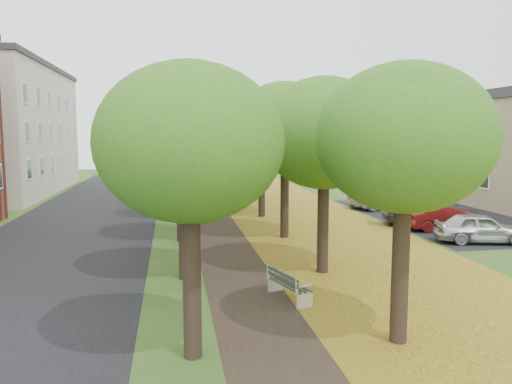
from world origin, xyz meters
name	(u,v)px	position (x,y,z in m)	size (l,w,h in m)	color
ground	(290,349)	(0.00, 0.00, 0.00)	(120.00, 120.00, 0.00)	#2D4C19
street_asphalt	(73,232)	(-7.50, 15.00, 0.00)	(8.00, 70.00, 0.01)	black
footpath	(223,227)	(0.00, 15.00, 0.00)	(3.20, 70.00, 0.01)	black
leaf_verge	(315,224)	(5.00, 15.00, 0.01)	(7.50, 70.00, 0.01)	gold
parking_lot	(450,217)	(13.50, 16.00, 0.00)	(9.00, 16.00, 0.01)	black
tree_row_west	(179,133)	(-2.20, 15.00, 4.90)	(4.35, 34.35, 6.77)	black
tree_row_east	(272,133)	(2.60, 15.00, 4.90)	(4.35, 34.35, 6.77)	black
bench	(287,285)	(0.72, 3.36, 0.45)	(1.05, 1.90, 0.86)	#2B362D
car_silver	(481,228)	(11.00, 9.40, 0.67)	(1.59, 3.94, 1.34)	#A4A4A9
car_red	(445,217)	(11.00, 12.38, 0.65)	(1.38, 3.95, 1.30)	maroon
car_grey	(432,212)	(11.00, 13.70, 0.74)	(2.08, 5.13, 1.49)	#333439
car_white	(382,198)	(11.00, 20.04, 0.64)	(2.12, 4.60, 1.28)	silver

